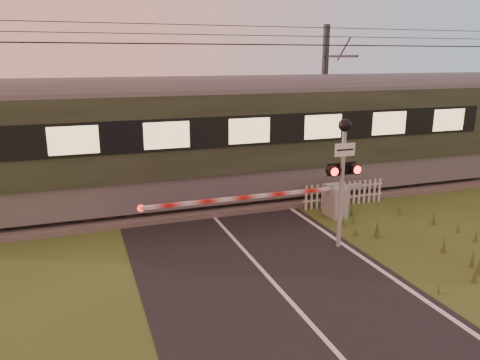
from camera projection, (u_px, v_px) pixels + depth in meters
name	position (u px, v px, depth m)	size (l,w,h in m)	color
ground	(274.00, 284.00, 10.82)	(160.00, 160.00, 0.00)	#38481B
road	(278.00, 288.00, 10.61)	(6.00, 140.00, 0.03)	black
track_bed	(201.00, 202.00, 16.73)	(140.00, 3.40, 0.39)	#47423D
overhead_wires	(198.00, 37.00, 15.29)	(120.00, 0.62, 0.62)	black
boom_gate	(325.00, 200.00, 15.16)	(7.34, 0.80, 1.06)	gray
crossing_signal	(343.00, 161.00, 12.32)	(0.90, 0.36, 3.55)	gray
picket_fence	(344.00, 194.00, 16.42)	(3.16, 0.07, 0.86)	silver
catenary_mast	(325.00, 100.00, 19.89)	(0.20, 2.45, 6.39)	#2D2D30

